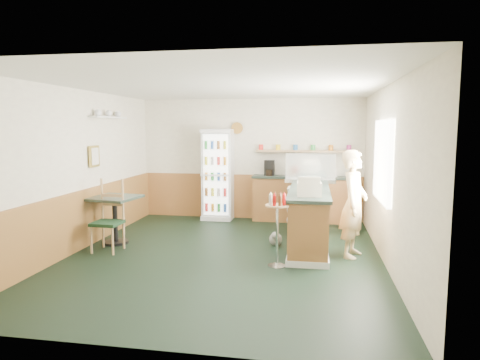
% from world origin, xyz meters
% --- Properties ---
extents(ground, '(6.00, 6.00, 0.00)m').
position_xyz_m(ground, '(0.00, 0.00, 0.00)').
color(ground, black).
rests_on(ground, ground).
extents(room_envelope, '(5.04, 6.02, 2.72)m').
position_xyz_m(room_envelope, '(-0.23, 0.73, 1.52)').
color(room_envelope, beige).
rests_on(room_envelope, ground).
extents(service_counter, '(0.68, 3.01, 1.01)m').
position_xyz_m(service_counter, '(1.35, 1.07, 0.46)').
color(service_counter, '#9B5832').
rests_on(service_counter, ground).
extents(back_counter, '(2.24, 0.42, 1.69)m').
position_xyz_m(back_counter, '(1.19, 2.80, 0.55)').
color(back_counter, '#9B5832').
rests_on(back_counter, ground).
extents(drinks_fridge, '(0.67, 0.55, 2.03)m').
position_xyz_m(drinks_fridge, '(-0.71, 2.74, 1.01)').
color(drinks_fridge, silver).
rests_on(drinks_fridge, ground).
extents(display_case, '(0.96, 0.50, 0.54)m').
position_xyz_m(display_case, '(1.35, 1.83, 1.28)').
color(display_case, silver).
rests_on(display_case, service_counter).
extents(cash_register, '(0.39, 0.41, 0.21)m').
position_xyz_m(cash_register, '(1.35, 0.07, 1.12)').
color(cash_register, beige).
rests_on(cash_register, service_counter).
extents(shopkeeper, '(0.56, 0.67, 1.71)m').
position_xyz_m(shopkeeper, '(2.05, 0.33, 0.86)').
color(shopkeeper, tan).
rests_on(shopkeeper, ground).
extents(condiment_stand, '(0.35, 0.35, 1.09)m').
position_xyz_m(condiment_stand, '(0.90, -0.39, 0.73)').
color(condiment_stand, silver).
rests_on(condiment_stand, ground).
extents(newspaper_rack, '(0.09, 0.46, 0.73)m').
position_xyz_m(newspaper_rack, '(0.99, 1.35, 0.59)').
color(newspaper_rack, black).
rests_on(newspaper_rack, ground).
extents(cafe_table, '(0.87, 0.87, 0.85)m').
position_xyz_m(cafe_table, '(-2.05, 0.41, 0.60)').
color(cafe_table, black).
rests_on(cafe_table, ground).
extents(cafe_chair, '(0.46, 0.46, 1.20)m').
position_xyz_m(cafe_chair, '(-1.96, 0.03, 0.63)').
color(cafe_chair, black).
rests_on(cafe_chair, ground).
extents(dog_doorstop, '(0.22, 0.29, 0.27)m').
position_xyz_m(dog_doorstop, '(0.78, 0.74, 0.13)').
color(dog_doorstop, gray).
rests_on(dog_doorstop, ground).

